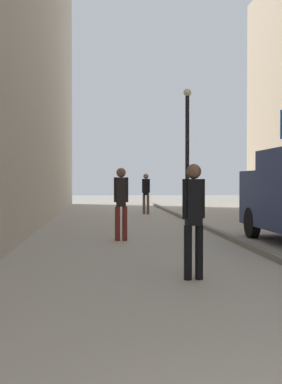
# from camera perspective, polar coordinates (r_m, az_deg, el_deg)

# --- Properties ---
(ground_plane) EXTENTS (80.00, 80.00, 0.00)m
(ground_plane) POSITION_cam_1_polar(r_m,az_deg,el_deg) (13.35, 2.72, -5.18)
(ground_plane) COLOR #A8A093
(kerb_strip) EXTENTS (0.16, 40.00, 0.12)m
(kerb_strip) POSITION_cam_1_polar(r_m,az_deg,el_deg) (13.63, 9.34, -4.80)
(kerb_strip) COLOR gray
(kerb_strip) RESTS_ON ground_plane
(pedestrian_main_foreground) EXTENTS (0.36, 0.24, 1.83)m
(pedestrian_main_foreground) POSITION_cam_1_polar(r_m,az_deg,el_deg) (12.43, -2.30, -0.77)
(pedestrian_main_foreground) COLOR maroon
(pedestrian_main_foreground) RESTS_ON ground_plane
(pedestrian_mid_block) EXTENTS (0.36, 0.26, 1.84)m
(pedestrian_mid_block) POSITION_cam_1_polar(r_m,az_deg,el_deg) (22.52, 0.57, 0.14)
(pedestrian_mid_block) COLOR brown
(pedestrian_mid_block) RESTS_ON ground_plane
(pedestrian_far_crossing) EXTENTS (0.35, 0.23, 1.75)m
(pedestrian_far_crossing) POSITION_cam_1_polar(r_m,az_deg,el_deg) (7.54, 6.05, -2.40)
(pedestrian_far_crossing) COLOR black
(pedestrian_far_crossing) RESTS_ON ground_plane
(lamp_post) EXTENTS (0.28, 0.28, 4.76)m
(lamp_post) POSITION_cam_1_polar(r_m,az_deg,el_deg) (17.66, 5.32, 5.23)
(lamp_post) COLOR black
(lamp_post) RESTS_ON ground_plane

